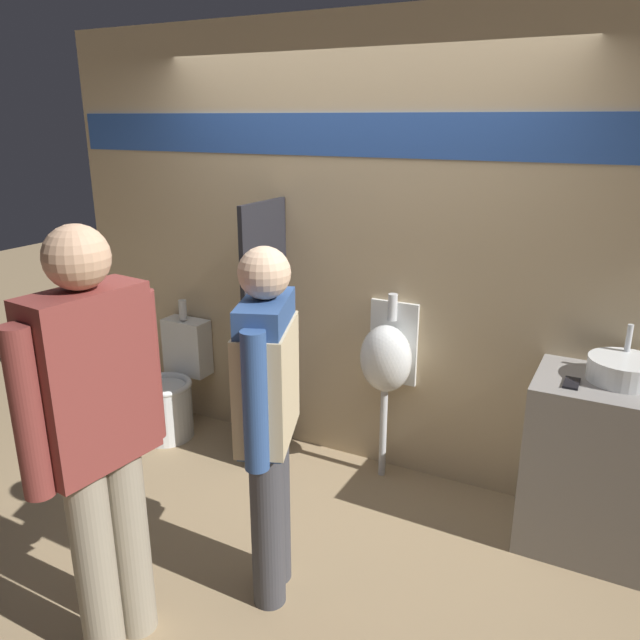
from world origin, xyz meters
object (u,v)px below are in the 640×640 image
urinal_near_counter (386,359)px  cell_phone (571,383)px  person_with_lanyard (98,433)px  sink_basin (624,370)px  toilet (171,392)px  person_in_vest (268,405)px

urinal_near_counter → cell_phone: bearing=-13.3°
cell_phone → urinal_near_counter: bearing=166.7°
urinal_near_counter → person_with_lanyard: bearing=-106.0°
sink_basin → person_with_lanyard: bearing=-136.7°
sink_basin → person_with_lanyard: size_ratio=0.19×
cell_phone → person_with_lanyard: 2.14m
urinal_near_counter → toilet: bearing=-173.5°
cell_phone → person_with_lanyard: size_ratio=0.08×
person_in_vest → urinal_near_counter: bearing=-24.9°
urinal_near_counter → person_with_lanyard: (-0.50, -1.74, 0.21)m
toilet → sink_basin: bearing=1.8°
sink_basin → urinal_near_counter: sink_basin is taller
cell_phone → urinal_near_counter: (-1.04, 0.25, -0.15)m
person_in_vest → toilet: bearing=34.4°
toilet → cell_phone: bearing=-1.6°
toilet → person_with_lanyard: 1.99m
cell_phone → urinal_near_counter: size_ratio=0.12×
toilet → person_in_vest: (1.44, -1.00, 0.65)m
sink_basin → toilet: size_ratio=0.36×
sink_basin → person_in_vest: bearing=-140.8°
urinal_near_counter → person_in_vest: bearing=-94.1°
sink_basin → toilet: 2.86m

